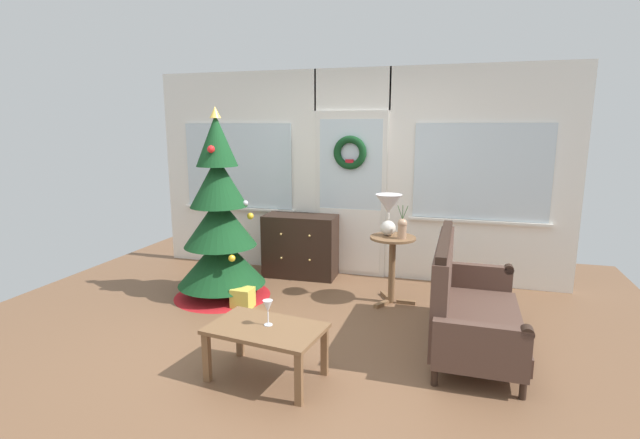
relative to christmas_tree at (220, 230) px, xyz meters
The scene contains 11 objects.
ground_plane 1.64m from the christmas_tree, 36.06° to the right, with size 6.76×6.76×0.00m, color brown.
back_wall_with_door 1.78m from the christmas_tree, 45.91° to the left, with size 5.20×0.19×2.55m.
christmas_tree is the anchor object (origin of this frame).
dresser_cabinet 1.17m from the christmas_tree, 56.85° to the left, with size 0.91×0.47×0.78m.
settee_sofa 2.66m from the christmas_tree, 10.97° to the right, with size 0.73×1.59×0.96m.
side_table 1.88m from the christmas_tree, 10.27° to the left, with size 0.50×0.48×0.73m.
table_lamp 1.84m from the christmas_tree, 11.84° to the left, with size 0.28×0.28×0.44m.
flower_vase 1.96m from the christmas_tree, ahead, with size 0.11×0.10×0.35m.
coffee_table 1.93m from the christmas_tree, 51.94° to the right, with size 0.90×0.62×0.41m.
wine_glass 1.87m from the christmas_tree, 51.16° to the right, with size 0.08×0.08×0.20m.
gift_box 0.79m from the christmas_tree, 34.91° to the right, with size 0.21×0.19×0.21m, color #D8C64C.
Camera 1 is at (1.30, -3.64, 1.87)m, focal length 26.47 mm.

